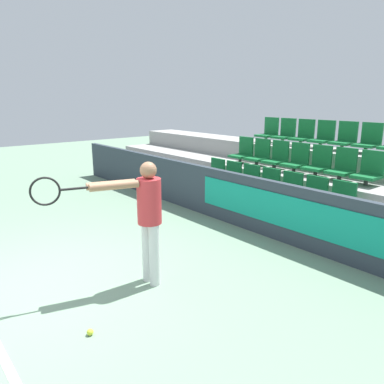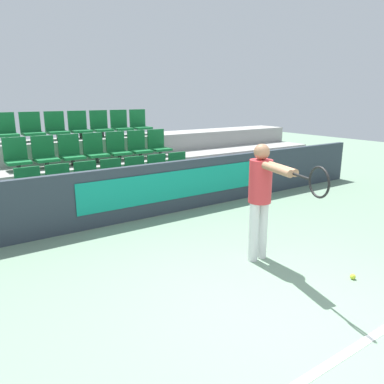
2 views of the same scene
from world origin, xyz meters
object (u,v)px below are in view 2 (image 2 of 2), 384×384
(stadium_chair_7, at_px, (17,157))
(stadium_chair_20, at_px, (140,124))
(stadium_chair_5, at_px, (159,172))
(tennis_player, at_px, (263,192))
(stadium_chair_12, at_px, (139,146))
(stadium_chair_16, at_px, (56,128))
(stadium_chair_8, at_px, (45,154))
(stadium_chair_11, at_px, (118,148))
(stadium_chair_15, at_px, (32,129))
(stadium_chair_19, at_px, (121,125))
(stadium_chair_18, at_px, (101,126))
(stadium_chair_3, at_px, (114,178))
(stadium_chair_1, at_px, (60,184))
(stadium_chair_14, at_px, (6,130))
(stadium_chair_6, at_px, (180,169))
(stadium_chair_2, at_px, (88,181))
(stadium_chair_13, at_px, (158,145))
(stadium_chair_17, at_px, (79,127))
(stadium_chair_10, at_px, (95,150))
(stadium_chair_9, at_px, (71,152))
(stadium_chair_0, at_px, (30,188))
(stadium_chair_4, at_px, (137,174))
(tennis_ball, at_px, (353,277))

(stadium_chair_7, relative_size, stadium_chair_20, 1.00)
(stadium_chair_5, distance_m, tennis_player, 3.20)
(stadium_chair_5, bearing_deg, stadium_chair_12, 90.00)
(stadium_chair_16, bearing_deg, stadium_chair_8, -118.99)
(stadium_chair_7, bearing_deg, stadium_chair_11, 0.00)
(stadium_chair_15, bearing_deg, stadium_chair_19, 0.00)
(stadium_chair_16, height_order, stadium_chair_18, same)
(stadium_chair_7, distance_m, stadium_chair_20, 3.11)
(stadium_chair_15, bearing_deg, stadium_chair_3, -61.01)
(stadium_chair_1, xyz_separation_m, stadium_chair_14, (-0.49, 1.78, 0.83))
(stadium_chair_15, bearing_deg, stadium_chair_6, -35.83)
(stadium_chair_2, xyz_separation_m, stadium_chair_13, (1.97, 0.89, 0.41))
(stadium_chair_1, bearing_deg, stadium_chair_7, 118.99)
(stadium_chair_13, bearing_deg, stadium_chair_19, 118.99)
(stadium_chair_6, relative_size, stadium_chair_17, 1.00)
(stadium_chair_10, bearing_deg, stadium_chair_14, 148.96)
(stadium_chair_19, bearing_deg, stadium_chair_20, 0.00)
(stadium_chair_9, relative_size, stadium_chair_13, 1.00)
(stadium_chair_0, xyz_separation_m, stadium_chair_4, (1.97, 0.00, 0.00))
(stadium_chair_4, bearing_deg, stadium_chair_0, 180.00)
(stadium_chair_7, distance_m, stadium_chair_11, 1.97)
(stadium_chair_14, xyz_separation_m, stadium_chair_17, (1.48, 0.00, 0.00))
(stadium_chair_5, xyz_separation_m, stadium_chair_8, (-1.97, 0.89, 0.41))
(stadium_chair_20, bearing_deg, stadium_chair_19, 180.00)
(stadium_chair_20, xyz_separation_m, tennis_ball, (-0.23, -5.97, -1.46))
(stadium_chair_19, bearing_deg, stadium_chair_7, -160.15)
(stadium_chair_16, height_order, tennis_player, stadium_chair_16)
(stadium_chair_14, bearing_deg, stadium_chair_15, 0.00)
(stadium_chair_0, height_order, stadium_chair_12, stadium_chair_12)
(stadium_chair_14, xyz_separation_m, stadium_chair_15, (0.49, 0.00, 0.00))
(stadium_chair_4, xyz_separation_m, stadium_chair_10, (-0.49, 0.89, 0.41))
(stadium_chair_11, relative_size, stadium_chair_18, 1.00)
(stadium_chair_14, bearing_deg, stadium_chair_9, -42.07)
(stadium_chair_6, relative_size, stadium_chair_15, 1.00)
(stadium_chair_13, height_order, stadium_chair_17, stadium_chair_17)
(stadium_chair_2, xyz_separation_m, stadium_chair_3, (0.49, 0.00, 0.00))
(stadium_chair_19, distance_m, tennis_player, 4.99)
(stadium_chair_5, xyz_separation_m, stadium_chair_10, (-0.98, 0.89, 0.41))
(stadium_chair_3, height_order, stadium_chair_8, stadium_chair_8)
(stadium_chair_6, height_order, stadium_chair_17, stadium_chair_17)
(stadium_chair_13, xyz_separation_m, stadium_chair_16, (-1.97, 0.89, 0.41))
(stadium_chair_9, xyz_separation_m, stadium_chair_15, (-0.49, 0.89, 0.41))
(stadium_chair_3, distance_m, stadium_chair_10, 0.98)
(stadium_chair_11, bearing_deg, stadium_chair_3, -118.99)
(stadium_chair_5, xyz_separation_m, stadium_chair_20, (0.49, 1.78, 0.83))
(stadium_chair_3, xyz_separation_m, stadium_chair_8, (-0.98, 0.89, 0.41))
(stadium_chair_11, distance_m, stadium_chair_20, 1.39)
(stadium_chair_9, bearing_deg, stadium_chair_10, 0.00)
(stadium_chair_1, height_order, stadium_chair_17, stadium_chair_17)
(stadium_chair_1, bearing_deg, stadium_chair_12, 24.29)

